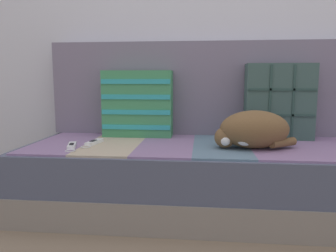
{
  "coord_description": "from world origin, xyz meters",
  "views": [
    {
      "loc": [
        -0.1,
        -1.59,
        0.7
      ],
      "look_at": [
        -0.27,
        0.08,
        0.46
      ],
      "focal_mm": 35.0,
      "sensor_mm": 36.0,
      "label": 1
    }
  ],
  "objects_px": {
    "sleeping_cat": "(252,130)",
    "throw_pillow_quilted": "(279,102)",
    "throw_pillow_striped": "(138,104)",
    "couch": "(219,176)",
    "game_remote_near": "(72,146)",
    "game_remote_far": "(94,143)"
  },
  "relations": [
    {
      "from": "throw_pillow_striped",
      "to": "sleeping_cat",
      "type": "bearing_deg",
      "value": -24.85
    },
    {
      "from": "throw_pillow_striped",
      "to": "sleeping_cat",
      "type": "height_order",
      "value": "throw_pillow_striped"
    },
    {
      "from": "couch",
      "to": "game_remote_near",
      "type": "distance_m",
      "value": 0.8
    },
    {
      "from": "couch",
      "to": "game_remote_far",
      "type": "relative_size",
      "value": 10.82
    },
    {
      "from": "throw_pillow_quilted",
      "to": "sleeping_cat",
      "type": "distance_m",
      "value": 0.37
    },
    {
      "from": "throw_pillow_quilted",
      "to": "game_remote_near",
      "type": "bearing_deg",
      "value": -160.94
    },
    {
      "from": "sleeping_cat",
      "to": "game_remote_near",
      "type": "bearing_deg",
      "value": -174.75
    },
    {
      "from": "couch",
      "to": "game_remote_near",
      "type": "xyz_separation_m",
      "value": [
        -0.75,
        -0.2,
        0.19
      ]
    },
    {
      "from": "game_remote_near",
      "to": "game_remote_far",
      "type": "height_order",
      "value": "same"
    },
    {
      "from": "couch",
      "to": "throw_pillow_quilted",
      "type": "bearing_deg",
      "value": 27.65
    },
    {
      "from": "couch",
      "to": "sleeping_cat",
      "type": "distance_m",
      "value": 0.33
    },
    {
      "from": "couch",
      "to": "throw_pillow_striped",
      "type": "relative_size",
      "value": 5.16
    },
    {
      "from": "throw_pillow_quilted",
      "to": "sleeping_cat",
      "type": "xyz_separation_m",
      "value": [
        -0.19,
        -0.29,
        -0.12
      ]
    },
    {
      "from": "sleeping_cat",
      "to": "throw_pillow_quilted",
      "type": "bearing_deg",
      "value": 57.1
    },
    {
      "from": "throw_pillow_quilted",
      "to": "game_remote_near",
      "type": "relative_size",
      "value": 2.26
    },
    {
      "from": "sleeping_cat",
      "to": "game_remote_far",
      "type": "distance_m",
      "value": 0.82
    },
    {
      "from": "couch",
      "to": "throw_pillow_quilted",
      "type": "relative_size",
      "value": 4.94
    },
    {
      "from": "game_remote_near",
      "to": "couch",
      "type": "bearing_deg",
      "value": 14.84
    },
    {
      "from": "throw_pillow_striped",
      "to": "game_remote_far",
      "type": "xyz_separation_m",
      "value": [
        -0.19,
        -0.27,
        -0.19
      ]
    },
    {
      "from": "throw_pillow_quilted",
      "to": "throw_pillow_striped",
      "type": "bearing_deg",
      "value": -179.97
    },
    {
      "from": "couch",
      "to": "game_remote_near",
      "type": "bearing_deg",
      "value": -165.16
    },
    {
      "from": "couch",
      "to": "throw_pillow_striped",
      "type": "distance_m",
      "value": 0.64
    }
  ]
}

